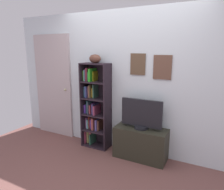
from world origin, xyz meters
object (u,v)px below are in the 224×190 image
object	(u,v)px
television	(141,115)
door	(53,86)
football	(95,59)
tv_stand	(140,143)
bookshelf	(94,106)

from	to	relation	value
television	door	bearing A→B (deg)	175.31
football	tv_stand	xyz separation A→B (m)	(0.88, -0.05, -1.35)
bookshelf	football	world-z (taller)	football
bookshelf	football	bearing A→B (deg)	-32.09
football	television	bearing A→B (deg)	-2.93
bookshelf	tv_stand	world-z (taller)	bookshelf
football	door	size ratio (longest dim) A/B	0.12
tv_stand	bookshelf	bearing A→B (deg)	175.21
tv_stand	television	distance (m)	0.49
tv_stand	door	world-z (taller)	door
bookshelf	football	size ratio (longest dim) A/B	6.17
television	door	distance (m)	1.99
tv_stand	door	distance (m)	2.12
bookshelf	football	distance (m)	0.86
bookshelf	door	world-z (taller)	door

